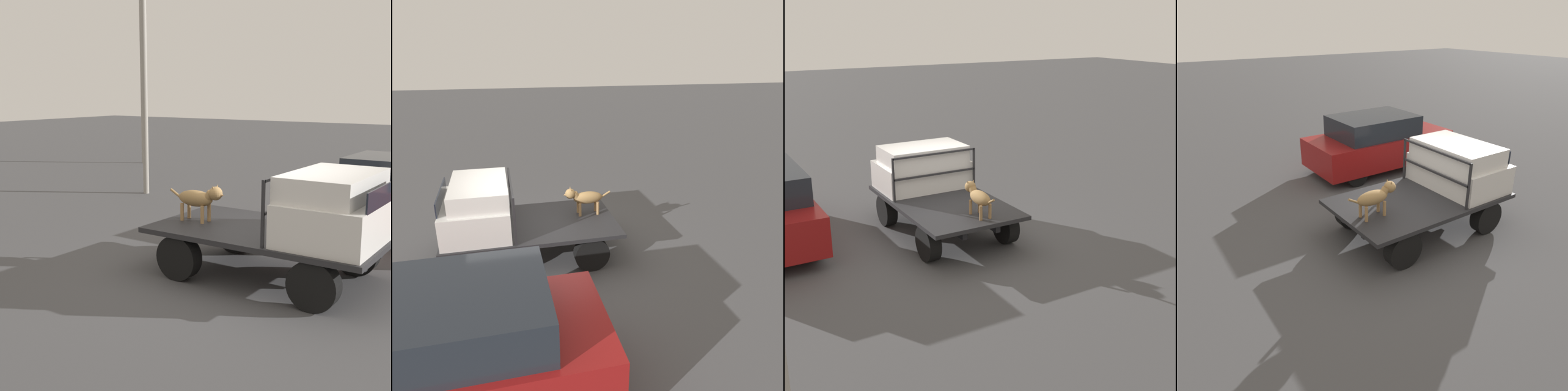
{
  "view_description": "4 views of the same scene",
  "coord_description": "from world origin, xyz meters",
  "views": [
    {
      "loc": [
        3.61,
        -7.31,
        2.85
      ],
      "look_at": [
        -1.26,
        -0.16,
        1.18
      ],
      "focal_mm": 50.0,
      "sensor_mm": 36.0,
      "label": 1
    },
    {
      "loc": [
        0.55,
        7.3,
        4.1
      ],
      "look_at": [
        -1.26,
        -0.16,
        1.18
      ],
      "focal_mm": 35.0,
      "sensor_mm": 36.0,
      "label": 2
    },
    {
      "loc": [
        -9.77,
        4.78,
        4.4
      ],
      "look_at": [
        -1.26,
        -0.16,
        1.18
      ],
      "focal_mm": 50.0,
      "sensor_mm": 36.0,
      "label": 3
    },
    {
      "loc": [
        -4.75,
        -5.27,
        4.04
      ],
      "look_at": [
        -1.26,
        -0.16,
        1.18
      ],
      "focal_mm": 35.0,
      "sensor_mm": 36.0,
      "label": 4
    }
  ],
  "objects": [
    {
      "name": "dog",
      "position": [
        -1.17,
        -0.16,
        1.14
      ],
      "size": [
        1.05,
        0.27,
        0.64
      ],
      "rotation": [
        0.0,
        0.0,
        0.11
      ],
      "color": "#9E7547",
      "rests_on": "flatbed_truck"
    },
    {
      "name": "truck_cab",
      "position": [
        1.04,
        0.0,
        1.21
      ],
      "size": [
        1.27,
        1.93,
        0.97
      ],
      "color": "silver",
      "rests_on": "flatbed_truck"
    },
    {
      "name": "flatbed_truck",
      "position": [
        0.0,
        0.0,
        0.55
      ],
      "size": [
        3.5,
        2.05,
        0.76
      ],
      "color": "black",
      "rests_on": "ground"
    },
    {
      "name": "ground_plane",
      "position": [
        0.0,
        0.0,
        0.0
      ],
      "size": [
        80.0,
        80.0,
        0.0
      ],
      "primitive_type": "plane",
      "color": "#474749"
    },
    {
      "name": "truck_headboard",
      "position": [
        0.36,
        0.0,
        1.37
      ],
      "size": [
        0.04,
        1.93,
        0.93
      ],
      "color": "#232326",
      "rests_on": "flatbed_truck"
    },
    {
      "name": "parked_sedan",
      "position": [
        1.4,
        3.47,
        0.8
      ],
      "size": [
        4.12,
        1.84,
        1.59
      ],
      "rotation": [
        0.0,
        0.0,
        -0.14
      ],
      "color": "black",
      "rests_on": "ground"
    }
  ]
}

